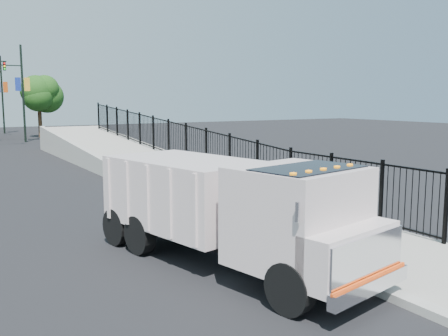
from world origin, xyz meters
TOP-DOWN VIEW (x-y plane):
  - ground at (0.00, 0.00)m, footprint 120.00×120.00m
  - sidewalk at (1.93, -2.00)m, footprint 3.55×12.00m
  - curb at (0.00, -2.00)m, footprint 0.30×12.00m
  - ramp at (2.12, 16.00)m, footprint 3.95×24.06m
  - iron_fence at (3.55, 12.00)m, footprint 0.10×28.00m
  - truck at (-1.57, -0.49)m, footprint 3.63×7.32m
  - worker at (0.40, -1.01)m, footprint 0.59×0.71m
  - debris at (1.99, 0.89)m, footprint 0.36×0.36m
  - light_pole_1 at (-0.31, 35.06)m, footprint 3.78×0.22m
  - tree_1 at (2.15, 39.97)m, footprint 2.87×2.87m

SIDE VIEW (x-z plane):
  - ground at x=0.00m, z-range 0.00..0.00m
  - ramp at x=2.12m, z-range -1.60..1.60m
  - sidewalk at x=1.93m, z-range 0.00..0.12m
  - curb at x=0.00m, z-range 0.00..0.16m
  - debris at x=1.99m, z-range 0.12..0.21m
  - iron_fence at x=3.55m, z-range 0.00..1.80m
  - worker at x=0.40m, z-range 0.12..1.77m
  - truck at x=-1.57m, z-range 0.15..2.55m
  - tree_1 at x=2.15m, z-range 1.24..6.68m
  - light_pole_1 at x=-0.31m, z-range 0.36..8.36m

